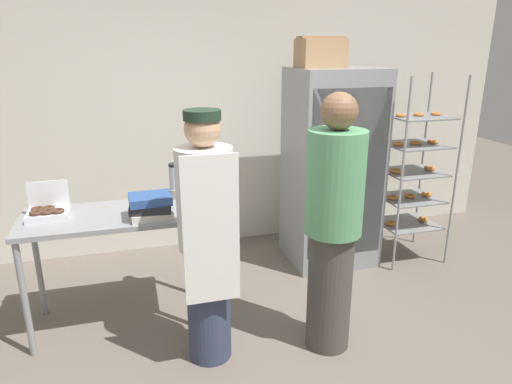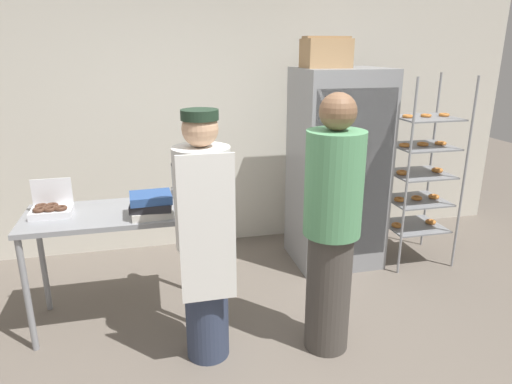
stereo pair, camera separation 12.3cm
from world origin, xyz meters
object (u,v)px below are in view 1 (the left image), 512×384
object	(u,v)px
binder_stack	(151,206)
cardboard_storage_box	(320,53)
person_baker	(207,238)
donut_box	(48,212)
person_customer	(333,226)
refrigerator	(332,168)
baking_rack	(413,171)
blender_pitcher	(175,183)

from	to	relation	value
binder_stack	cardboard_storage_box	xyz separation A→B (m)	(1.57, 0.77, 1.01)
person_baker	cardboard_storage_box	bearing A→B (deg)	43.97
donut_box	person_customer	xyz separation A→B (m)	(1.83, -0.72, -0.03)
refrigerator	person_baker	world-z (taller)	refrigerator
cardboard_storage_box	person_customer	distance (m)	1.75
baking_rack	person_baker	distance (m)	2.40
blender_pitcher	person_customer	distance (m)	1.31
refrigerator	cardboard_storage_box	distance (m)	1.06
donut_box	blender_pitcher	size ratio (longest dim) A/B	1.00
baking_rack	person_baker	bearing A→B (deg)	-155.01
binder_stack	person_baker	size ratio (longest dim) A/B	0.18
blender_pitcher	refrigerator	bearing A→B (deg)	13.44
donut_box	binder_stack	bearing A→B (deg)	-14.48
refrigerator	person_baker	xyz separation A→B (m)	(-1.41, -1.19, -0.05)
baking_rack	blender_pitcher	size ratio (longest dim) A/B	6.41
donut_box	cardboard_storage_box	world-z (taller)	cardboard_storage_box
refrigerator	person_customer	size ratio (longest dim) A/B	1.04
refrigerator	cardboard_storage_box	bearing A→B (deg)	170.60
refrigerator	binder_stack	bearing A→B (deg)	-156.68
binder_stack	cardboard_storage_box	world-z (taller)	cardboard_storage_box
binder_stack	blender_pitcher	bearing A→B (deg)	60.64
refrigerator	donut_box	size ratio (longest dim) A/B	6.62
blender_pitcher	person_customer	bearing A→B (deg)	-45.11
person_customer	cardboard_storage_box	bearing A→B (deg)	71.71
refrigerator	blender_pitcher	distance (m)	1.55
baking_rack	person_baker	size ratio (longest dim) A/B	1.07
binder_stack	donut_box	bearing A→B (deg)	165.52
donut_box	person_customer	world-z (taller)	person_customer
refrigerator	cardboard_storage_box	world-z (taller)	cardboard_storage_box
baking_rack	person_customer	distance (m)	1.75
donut_box	person_baker	distance (m)	1.18
baking_rack	binder_stack	xyz separation A→B (m)	(-2.49, -0.57, 0.08)
binder_stack	refrigerator	bearing A→B (deg)	23.32
baking_rack	binder_stack	size ratio (longest dim) A/B	5.94
baking_rack	binder_stack	bearing A→B (deg)	-167.05
person_baker	person_customer	world-z (taller)	person_customer
blender_pitcher	cardboard_storage_box	xyz separation A→B (m)	(1.35, 0.39, 0.97)
binder_stack	person_customer	world-z (taller)	person_customer
cardboard_storage_box	person_baker	world-z (taller)	cardboard_storage_box
baking_rack	donut_box	world-z (taller)	baking_rack
blender_pitcher	cardboard_storage_box	bearing A→B (deg)	15.93
baking_rack	person_baker	xyz separation A→B (m)	(-2.18, -1.02, -0.01)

